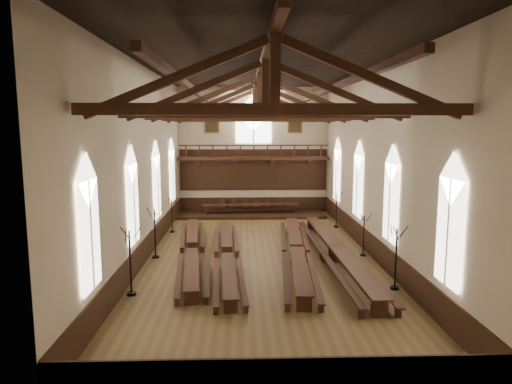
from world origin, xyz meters
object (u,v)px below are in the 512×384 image
at_px(refectory_row_a, 191,248).
at_px(candelabrum_left_far, 172,222).
at_px(refectory_row_d, 336,250).
at_px(candelabrum_right_far, 336,216).
at_px(refectory_row_b, 227,253).
at_px(candelabrum_right_mid, 363,243).
at_px(candelabrum_right_near, 395,270).
at_px(high_table, 251,205).
at_px(refectory_row_c, 297,249).
at_px(candelabrum_left_near, 131,275).
at_px(candelabrum_left_mid, 155,242).
at_px(dais, 251,214).

relative_size(refectory_row_a, candelabrum_left_far, 5.93).
relative_size(refectory_row_d, candelabrum_right_far, 5.99).
xyz_separation_m(refectory_row_d, candelabrum_left_far, (-9.43, 6.76, 0.12)).
xyz_separation_m(refectory_row_b, refectory_row_d, (5.63, 0.06, 0.10)).
bearing_deg(candelabrum_right_mid, candelabrum_right_near, -90.00).
bearing_deg(high_table, refectory_row_c, -79.69).
height_order(candelabrum_left_near, candelabrum_right_near, candelabrum_left_near).
height_order(high_table, candelabrum_left_mid, candelabrum_left_mid).
relative_size(refectory_row_b, refectory_row_c, 0.95).
xyz_separation_m(refectory_row_b, candelabrum_right_mid, (7.30, 0.94, 0.22)).
distance_m(refectory_row_a, candelabrum_right_mid, 9.20).
bearing_deg(dais, candelabrum_left_mid, -114.88).
distance_m(candelabrum_left_mid, candelabrum_left_far, 5.91).
distance_m(refectory_row_a, high_table, 11.89).
height_order(candelabrum_left_near, candelabrum_left_far, candelabrum_left_near).
bearing_deg(candelabrum_left_near, candelabrum_left_mid, 90.00).
relative_size(refectory_row_a, candelabrum_right_mid, 5.91).
xyz_separation_m(refectory_row_b, candelabrum_left_near, (-3.80, -4.48, 0.38)).
height_order(refectory_row_a, refectory_row_c, refectory_row_c).
xyz_separation_m(refectory_row_a, high_table, (3.38, 11.39, 0.32)).
relative_size(refectory_row_b, candelabrum_left_mid, 5.00).
xyz_separation_m(candelabrum_right_near, candelabrum_right_far, (-0.00, 12.11, -0.09)).
xyz_separation_m(refectory_row_a, candelabrum_left_near, (-1.90, -5.38, 0.38)).
relative_size(refectory_row_b, candelabrum_right_far, 5.47).
xyz_separation_m(refectory_row_d, candelabrum_right_near, (1.67, -4.22, 0.25)).
relative_size(candelabrum_left_mid, candelabrum_left_far, 1.18).
bearing_deg(refectory_row_d, refectory_row_b, -179.35).
xyz_separation_m(refectory_row_c, candelabrum_left_mid, (-7.44, 0.53, 0.29)).
distance_m(candelabrum_left_near, candelabrum_right_near, 11.10).
xyz_separation_m(refectory_row_b, candelabrum_right_near, (7.30, -4.15, 0.36)).
xyz_separation_m(candelabrum_left_mid, candelabrum_right_near, (11.10, -5.07, 0.01)).
bearing_deg(high_table, candelabrum_right_near, -70.50).
bearing_deg(candelabrum_right_far, candelabrum_right_near, -90.00).
relative_size(refectory_row_c, candelabrum_left_near, 5.04).
bearing_deg(refectory_row_b, refectory_row_c, 5.98).
relative_size(high_table, candelabrum_right_near, 2.71).
relative_size(refectory_row_b, candelabrum_right_near, 4.92).
bearing_deg(candelabrum_left_near, refectory_row_a, 70.53).
distance_m(refectory_row_b, candelabrum_left_mid, 3.92).
height_order(candelabrum_left_mid, candelabrum_right_mid, candelabrum_left_mid).
bearing_deg(refectory_row_d, candelabrum_right_mid, 27.62).
bearing_deg(candelabrum_right_far, candelabrum_left_far, -174.22).
bearing_deg(candelabrum_right_near, dais, 109.50).
xyz_separation_m(refectory_row_b, candelabrum_right_far, (7.30, 7.95, 0.27)).
height_order(candelabrum_left_mid, candelabrum_left_far, candelabrum_left_mid).
bearing_deg(candelabrum_right_near, candelabrum_right_far, 90.00).
xyz_separation_m(high_table, candelabrum_left_far, (-5.28, -5.46, -0.10)).
distance_m(refectory_row_b, refectory_row_d, 5.63).
bearing_deg(high_table, candelabrum_left_near, -107.46).
bearing_deg(refectory_row_a, candelabrum_right_near, -28.78).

